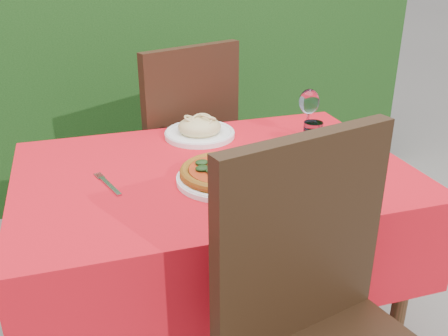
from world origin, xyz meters
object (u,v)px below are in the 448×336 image
object	(u,v)px
pasta_plate	(200,130)
chair_near	(329,332)
chair_far	(179,141)
wine_glass	(309,104)
water_glass	(313,135)
fork	(110,186)
pizza_plate	(225,174)

from	to	relation	value
pasta_plate	chair_near	bearing A→B (deg)	-86.54
chair_far	wine_glass	world-z (taller)	chair_far
chair_near	pasta_plate	world-z (taller)	chair_near
chair_near	water_glass	world-z (taller)	chair_near
chair_far	fork	distance (m)	0.80
fork	pasta_plate	bearing A→B (deg)	25.57
pizza_plate	fork	xyz separation A→B (m)	(-0.34, 0.07, -0.02)
pizza_plate	fork	distance (m)	0.35
wine_glass	pizza_plate	bearing A→B (deg)	-146.05
pasta_plate	wine_glass	xyz separation A→B (m)	(0.39, -0.12, 0.10)
water_glass	chair_far	bearing A→B (deg)	122.45
chair_near	pasta_plate	xyz separation A→B (m)	(-0.06, 0.94, 0.17)
pizza_plate	water_glass	xyz separation A→B (m)	(0.39, 0.19, 0.02)
pizza_plate	water_glass	size ratio (longest dim) A/B	3.28
wine_glass	fork	xyz separation A→B (m)	(-0.76, -0.21, -0.13)
wine_glass	fork	world-z (taller)	wine_glass
fork	water_glass	bearing A→B (deg)	-7.43
chair_far	wine_glass	bearing A→B (deg)	108.05
chair_near	pizza_plate	distance (m)	0.57
pizza_plate	pasta_plate	xyz separation A→B (m)	(0.03, 0.40, 0.00)
pizza_plate	pasta_plate	size ratio (longest dim) A/B	1.12
chair_far	water_glass	distance (m)	0.71
chair_near	pizza_plate	size ratio (longest dim) A/B	3.53
chair_near	chair_far	size ratio (longest dim) A/B	1.01
pasta_plate	water_glass	bearing A→B (deg)	-30.62
pasta_plate	wine_glass	bearing A→B (deg)	-17.37
pasta_plate	wine_glass	distance (m)	0.42
wine_glass	fork	distance (m)	0.79
water_glass	fork	world-z (taller)	water_glass
chair_near	pizza_plate	bearing A→B (deg)	84.69
chair_near	wine_glass	bearing A→B (deg)	54.02
pizza_plate	pasta_plate	bearing A→B (deg)	86.28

